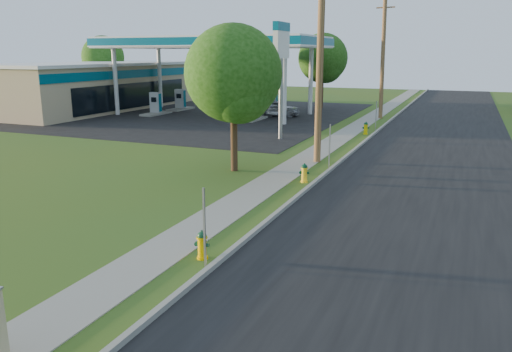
# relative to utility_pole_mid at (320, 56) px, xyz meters

# --- Properties ---
(road) EXTENTS (8.00, 120.00, 0.02)m
(road) POSITION_rel_utility_pole_mid_xyz_m (5.10, -7.00, -4.94)
(road) COLOR black
(road) RESTS_ON ground
(curb) EXTENTS (0.15, 120.00, 0.15)m
(curb) POSITION_rel_utility_pole_mid_xyz_m (1.10, -7.00, -4.88)
(curb) COLOR gray
(curb) RESTS_ON ground
(sidewalk) EXTENTS (1.50, 120.00, 0.03)m
(sidewalk) POSITION_rel_utility_pole_mid_xyz_m (-0.65, -7.00, -4.94)
(sidewalk) COLOR gray
(sidewalk) RESTS_ON ground
(forecourt) EXTENTS (26.00, 28.00, 0.02)m
(forecourt) POSITION_rel_utility_pole_mid_xyz_m (-15.40, 15.00, -4.94)
(forecourt) COLOR black
(forecourt) RESTS_ON ground
(utility_pole_mid) EXTENTS (1.40, 0.32, 9.80)m
(utility_pole_mid) POSITION_rel_utility_pole_mid_xyz_m (0.00, 0.00, 0.00)
(utility_pole_mid) COLOR brown
(utility_pole_mid) RESTS_ON ground
(utility_pole_far) EXTENTS (1.40, 0.32, 9.50)m
(utility_pole_far) POSITION_rel_utility_pole_mid_xyz_m (0.00, 18.00, -0.15)
(utility_pole_far) COLOR brown
(utility_pole_far) RESTS_ON ground
(sign_post_near) EXTENTS (0.05, 0.04, 2.00)m
(sign_post_near) POSITION_rel_utility_pole_mid_xyz_m (0.85, -12.80, -3.95)
(sign_post_near) COLOR gray
(sign_post_near) RESTS_ON ground
(sign_post_mid) EXTENTS (0.05, 0.04, 2.00)m
(sign_post_mid) POSITION_rel_utility_pole_mid_xyz_m (0.85, -1.00, -3.95)
(sign_post_mid) COLOR gray
(sign_post_mid) RESTS_ON ground
(sign_post_far) EXTENTS (0.05, 0.04, 2.00)m
(sign_post_far) POSITION_rel_utility_pole_mid_xyz_m (0.85, 11.20, -3.95)
(sign_post_far) COLOR gray
(sign_post_far) RESTS_ON ground
(gas_canopy) EXTENTS (18.18, 9.18, 6.40)m
(gas_canopy) POSITION_rel_utility_pole_mid_xyz_m (-13.40, 15.00, 0.94)
(gas_canopy) COLOR silver
(gas_canopy) RESTS_ON ground
(fuel_pump_nw) EXTENTS (1.20, 3.20, 1.90)m
(fuel_pump_nw) POSITION_rel_utility_pole_mid_xyz_m (-17.90, 13.00, -4.23)
(fuel_pump_nw) COLOR gray
(fuel_pump_nw) RESTS_ON ground
(fuel_pump_ne) EXTENTS (1.20, 3.20, 1.90)m
(fuel_pump_ne) POSITION_rel_utility_pole_mid_xyz_m (-8.90, 13.00, -4.23)
(fuel_pump_ne) COLOR gray
(fuel_pump_ne) RESTS_ON ground
(fuel_pump_sw) EXTENTS (1.20, 3.20, 1.90)m
(fuel_pump_sw) POSITION_rel_utility_pole_mid_xyz_m (-17.90, 17.00, -4.23)
(fuel_pump_sw) COLOR gray
(fuel_pump_sw) RESTS_ON ground
(fuel_pump_se) EXTENTS (1.20, 3.20, 1.90)m
(fuel_pump_se) POSITION_rel_utility_pole_mid_xyz_m (-8.90, 17.00, -4.23)
(fuel_pump_se) COLOR gray
(fuel_pump_se) RESTS_ON ground
(convenience_store) EXTENTS (10.40, 22.40, 4.25)m
(convenience_store) POSITION_rel_utility_pole_mid_xyz_m (-26.38, 15.00, -2.82)
(convenience_store) COLOR tan
(convenience_store) RESTS_ON ground
(price_pylon) EXTENTS (0.34, 2.04, 6.85)m
(price_pylon) POSITION_rel_utility_pole_mid_xyz_m (-3.90, 5.50, 0.48)
(price_pylon) COLOR gray
(price_pylon) RESTS_ON ground
(tree_verge) EXTENTS (4.19, 4.19, 6.35)m
(tree_verge) POSITION_rel_utility_pole_mid_xyz_m (-2.79, -3.28, -0.86)
(tree_verge) COLOR #322416
(tree_verge) RESTS_ON ground
(tree_lot) EXTENTS (4.59, 4.59, 6.96)m
(tree_lot) POSITION_rel_utility_pole_mid_xyz_m (-6.26, 23.45, -0.48)
(tree_lot) COLOR #322416
(tree_lot) RESTS_ON ground
(tree_back) EXTENTS (4.63, 4.63, 7.02)m
(tree_back) POSITION_rel_utility_pole_mid_xyz_m (-31.30, 23.01, -0.43)
(tree_back) COLOR #322416
(tree_back) RESTS_ON ground
(hydrant_near) EXTENTS (0.39, 0.35, 0.77)m
(hydrant_near) POSITION_rel_utility_pole_mid_xyz_m (0.56, -12.42, -4.58)
(hydrant_near) COLOR #F2B900
(hydrant_near) RESTS_ON ground
(hydrant_mid) EXTENTS (0.41, 0.37, 0.79)m
(hydrant_mid) POSITION_rel_utility_pole_mid_xyz_m (0.61, -3.98, -4.57)
(hydrant_mid) COLOR yellow
(hydrant_mid) RESTS_ON ground
(hydrant_far) EXTENTS (0.43, 0.38, 0.83)m
(hydrant_far) POSITION_rel_utility_pole_mid_xyz_m (0.55, 9.35, -4.55)
(hydrant_far) COLOR #DAC407
(hydrant_far) RESTS_ON ground
(car_silver) EXTENTS (4.35, 2.66, 1.38)m
(car_silver) POSITION_rel_utility_pole_mid_xyz_m (-8.21, 15.90, -4.26)
(car_silver) COLOR #9FA1A6
(car_silver) RESTS_ON ground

